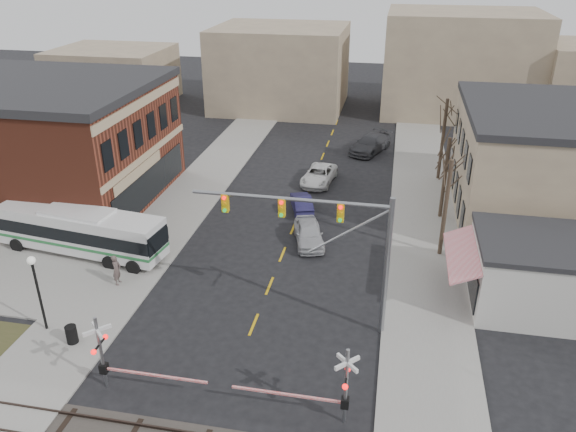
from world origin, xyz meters
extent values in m
plane|color=black|center=(0.00, 0.00, 0.00)|extent=(160.00, 160.00, 0.00)
cube|color=gray|center=(-9.50, 20.00, 0.06)|extent=(5.00, 60.00, 0.12)
cube|color=gray|center=(9.50, 20.00, 0.06)|extent=(5.00, 60.00, 0.12)
cube|color=tan|center=(-11.95, 16.00, 4.30)|extent=(0.10, 15.00, 0.50)
cube|color=tan|center=(-11.95, 16.00, 8.40)|extent=(0.10, 15.00, 0.70)
cube|color=black|center=(-11.95, 16.00, 1.80)|extent=(0.08, 13.00, 2.60)
cube|color=beige|center=(16.00, 7.00, 2.00)|extent=(8.00, 6.00, 4.00)
cube|color=#262628|center=(16.00, 7.00, 4.15)|extent=(8.20, 6.20, 0.30)
cube|color=red|center=(11.20, 7.00, 3.00)|extent=(1.68, 6.00, 0.87)
cylinder|color=#382B21|center=(10.50, 12.00, 3.50)|extent=(0.28, 0.28, 6.75)
cylinder|color=#382B21|center=(10.80, 18.00, 3.27)|extent=(0.28, 0.28, 6.30)
cylinder|color=#382B21|center=(11.00, 26.00, 3.72)|extent=(0.28, 0.28, 7.20)
cube|color=silver|center=(-13.38, 7.59, 1.76)|extent=(12.09, 4.09, 2.61)
cube|color=black|center=(-13.38, 7.59, 1.93)|extent=(12.14, 4.13, 0.89)
cube|color=#26743A|center=(-13.38, 7.59, 1.14)|extent=(12.14, 4.13, 0.20)
cylinder|color=black|center=(-13.38, 7.59, 0.49)|extent=(1.31, 2.68, 0.99)
cylinder|color=gray|center=(6.98, 2.75, 4.00)|extent=(0.28, 0.28, 8.00)
cylinder|color=gray|center=(1.88, 2.75, 7.50)|extent=(10.22, 0.20, 0.20)
cube|color=gold|center=(4.48, 2.75, 7.00)|extent=(0.35, 0.30, 1.00)
cube|color=gold|center=(1.48, 2.75, 7.00)|extent=(0.35, 0.30, 1.00)
cube|color=gold|center=(-1.52, 2.75, 7.00)|extent=(0.35, 0.30, 1.00)
cylinder|color=gray|center=(-5.71, -4.02, 2.00)|extent=(0.16, 0.16, 4.00)
cube|color=silver|center=(-5.71, -4.02, 3.30)|extent=(1.00, 1.00, 0.18)
cube|color=silver|center=(-5.71, -4.02, 3.30)|extent=(1.00, 1.00, 0.18)
sphere|color=#FF0C0C|center=(-5.71, -4.57, 2.50)|extent=(0.26, 0.26, 0.26)
sphere|color=#FF0C0C|center=(-5.71, -3.47, 2.50)|extent=(0.26, 0.26, 0.26)
cube|color=black|center=(-5.71, -4.02, 1.10)|extent=(0.35, 0.35, 0.50)
cube|color=#FF0C0C|center=(-3.11, -4.02, 1.10)|extent=(5.00, 0.10, 0.10)
cylinder|color=gray|center=(5.66, -4.05, 2.00)|extent=(0.16, 0.16, 4.00)
cube|color=silver|center=(5.66, -4.05, 3.30)|extent=(1.00, 1.00, 0.18)
cube|color=silver|center=(5.66, -4.05, 3.30)|extent=(1.00, 1.00, 0.18)
sphere|color=#FF0C0C|center=(5.66, -4.60, 2.50)|extent=(0.26, 0.26, 0.26)
sphere|color=#FF0C0C|center=(5.66, -3.50, 2.50)|extent=(0.26, 0.26, 0.26)
cube|color=black|center=(5.66, -4.05, 1.10)|extent=(0.35, 0.35, 0.50)
cube|color=#FF0C0C|center=(3.06, -4.05, 1.10)|extent=(5.00, 0.10, 0.10)
cylinder|color=black|center=(-11.01, -0.64, 2.19)|extent=(0.14, 0.14, 4.15)
sphere|color=silver|center=(-11.01, -0.64, 4.42)|extent=(0.44, 0.44, 0.44)
cylinder|color=black|center=(-8.97, -1.44, 0.62)|extent=(0.60, 0.60, 1.00)
imported|color=#ACADB1|center=(1.48, 11.96, 0.79)|extent=(3.05, 4.95, 1.57)
imported|color=#1D1A41|center=(0.09, 17.16, 0.67)|extent=(2.59, 4.29, 1.34)
imported|color=silver|center=(0.60, 23.12, 0.72)|extent=(2.98, 5.44, 1.44)
imported|color=#3B3B3F|center=(4.55, 32.28, 0.85)|extent=(4.56, 6.36, 1.71)
imported|color=#594A47|center=(-9.21, 4.31, 1.11)|extent=(0.52, 0.75, 1.97)
imported|color=#353F5D|center=(-10.11, 7.15, 0.91)|extent=(0.90, 0.97, 1.59)
camera|label=1|loc=(6.75, -22.58, 19.08)|focal=35.00mm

